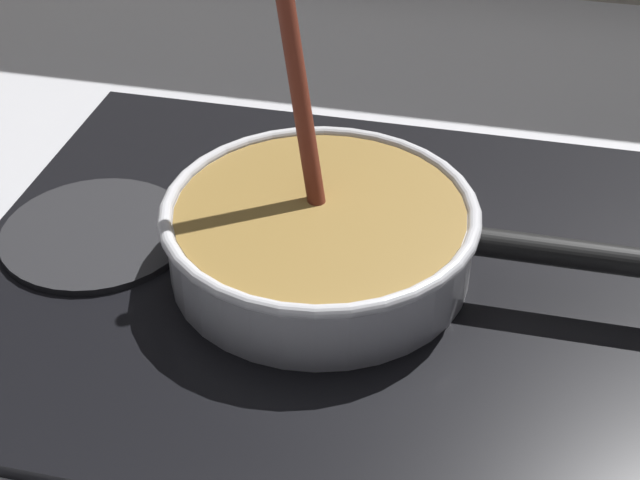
# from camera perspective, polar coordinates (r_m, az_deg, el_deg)

# --- Properties ---
(ground) EXTENTS (2.40, 1.60, 0.04)m
(ground) POSITION_cam_1_polar(r_m,az_deg,el_deg) (0.71, -13.20, -9.76)
(ground) COLOR #B7B7BC
(hob_plate) EXTENTS (0.56, 0.48, 0.01)m
(hob_plate) POSITION_cam_1_polar(r_m,az_deg,el_deg) (0.77, 0.00, -2.02)
(hob_plate) COLOR black
(hob_plate) RESTS_ON ground
(burner_ring) EXTENTS (0.20, 0.20, 0.01)m
(burner_ring) POSITION_cam_1_polar(r_m,az_deg,el_deg) (0.76, 0.00, -1.43)
(burner_ring) COLOR #592D0C
(burner_ring) RESTS_ON hob_plate
(spare_burner) EXTENTS (0.16, 0.16, 0.01)m
(spare_burner) POSITION_cam_1_polar(r_m,az_deg,el_deg) (0.82, -13.15, 0.41)
(spare_burner) COLOR #262628
(spare_burner) RESTS_ON hob_plate
(cooking_pan) EXTENTS (0.41, 0.25, 0.27)m
(cooking_pan) POSITION_cam_1_polar(r_m,az_deg,el_deg) (0.74, 0.19, 0.35)
(cooking_pan) COLOR silver
(cooking_pan) RESTS_ON hob_plate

